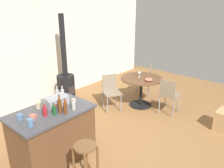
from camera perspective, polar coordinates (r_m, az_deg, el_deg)
ground_plane at (r=4.66m, az=3.75°, el=-12.86°), size 8.80×8.80×0.00m
back_wall at (r=6.06m, az=-17.25°, el=8.04°), size 8.00×0.10×2.70m
kitchen_island at (r=3.98m, az=-14.49°, el=-12.20°), size 1.30×0.79×0.89m
wooden_stool at (r=3.35m, az=-6.62°, el=-17.72°), size 0.32×0.32×0.69m
dining_table at (r=5.72m, az=7.31°, el=-0.11°), size 1.02×1.02×0.74m
folding_chair_near at (r=6.43m, az=8.49°, el=1.81°), size 0.54×0.54×0.88m
folding_chair_far at (r=5.53m, az=-0.25°, el=-1.43°), size 0.55×0.55×0.85m
folding_chair_left at (r=5.40m, az=13.99°, el=-2.38°), size 0.44×0.44×0.87m
wood_stove at (r=5.91m, az=-11.40°, el=0.20°), size 0.44×0.45×2.25m
toolbox at (r=3.90m, az=-13.92°, el=-4.08°), size 0.39×0.27×0.17m
bottle_0 at (r=3.58m, az=-11.58°, el=-5.86°), size 0.06×0.06×0.25m
bottle_1 at (r=3.60m, az=-14.23°, el=-6.30°), size 0.06×0.06×0.19m
bottle_2 at (r=3.69m, az=-9.60°, el=-5.31°), size 0.06×0.06×0.19m
bottle_3 at (r=4.12m, az=-13.49°, el=-2.53°), size 0.06×0.06×0.24m
bottle_4 at (r=3.61m, az=-16.42°, el=-6.51°), size 0.07×0.07×0.19m
bottle_5 at (r=4.14m, az=-12.23°, el=-2.36°), size 0.06×0.06×0.23m
bottle_6 at (r=3.62m, az=-12.89°, el=-5.32°), size 0.06×0.06×0.31m
cup_0 at (r=3.63m, az=-21.97°, el=-7.61°), size 0.11×0.08×0.09m
cup_1 at (r=3.88m, az=-17.94°, el=-5.10°), size 0.11×0.08×0.10m
cup_2 at (r=3.40m, az=-19.68°, el=-9.02°), size 0.12×0.09×0.11m
cup_3 at (r=3.88m, az=-9.58°, el=-4.34°), size 0.11×0.07×0.10m
cup_4 at (r=3.55m, az=-19.16°, el=-7.86°), size 0.12×0.08×0.09m
wine_glass at (r=5.68m, az=6.83°, el=2.74°), size 0.07×0.07×0.14m
serving_bowl at (r=5.46m, az=9.12°, el=1.12°), size 0.18×0.18×0.07m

